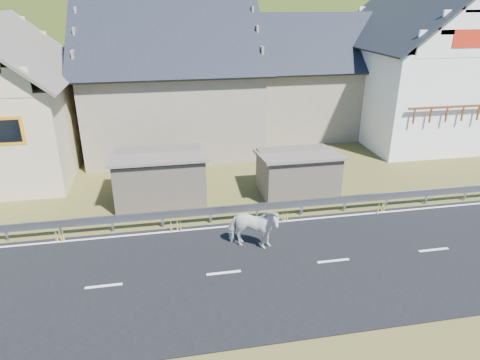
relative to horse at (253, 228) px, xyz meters
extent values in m
plane|color=#46481C|center=(-1.33, -1.42, -0.88)|extent=(160.00, 160.00, 0.00)
cube|color=black|center=(-1.33, -1.42, -0.86)|extent=(60.00, 7.00, 0.04)
cube|color=silver|center=(-1.33, -1.42, -0.84)|extent=(60.00, 6.60, 0.01)
cube|color=#93969B|center=(-1.33, 2.26, -0.30)|extent=(28.00, 0.08, 0.34)
cube|color=#93969B|center=(-9.33, 2.28, -0.53)|extent=(0.10, 0.06, 0.70)
cube|color=#93969B|center=(-7.33, 2.28, -0.53)|extent=(0.10, 0.06, 0.70)
cube|color=#93969B|center=(-5.33, 2.28, -0.53)|extent=(0.10, 0.06, 0.70)
cube|color=#93969B|center=(-3.33, 2.28, -0.53)|extent=(0.10, 0.06, 0.70)
cube|color=#93969B|center=(-1.33, 2.28, -0.53)|extent=(0.10, 0.06, 0.70)
cube|color=#93969B|center=(0.67, 2.28, -0.53)|extent=(0.10, 0.06, 0.70)
cube|color=#93969B|center=(2.67, 2.28, -0.53)|extent=(0.10, 0.06, 0.70)
cube|color=#93969B|center=(4.67, 2.28, -0.53)|extent=(0.10, 0.06, 0.70)
cube|color=#93969B|center=(6.67, 2.28, -0.53)|extent=(0.10, 0.06, 0.70)
cube|color=#93969B|center=(8.67, 2.28, -0.53)|extent=(0.10, 0.06, 0.70)
cube|color=#93969B|center=(10.67, 2.28, -0.53)|extent=(0.10, 0.06, 0.70)
cube|color=#695D4D|center=(-3.33, 5.08, 0.22)|extent=(4.30, 3.30, 2.40)
cube|color=#695D4D|center=(3.17, 4.58, 0.12)|extent=(3.80, 2.90, 2.20)
cube|color=beige|center=(-11.33, 10.58, 1.62)|extent=(7.00, 9.00, 5.00)
cube|color=orange|center=(-9.73, 6.08, 2.52)|extent=(1.30, 0.12, 1.30)
cube|color=gray|center=(-2.33, 13.58, 1.62)|extent=(10.00, 9.00, 5.00)
cube|color=gray|center=(7.67, 15.58, 1.42)|extent=(9.00, 8.00, 4.60)
cube|color=white|center=(13.67, 12.58, 2.12)|extent=(8.00, 10.00, 6.00)
cube|color=red|center=(13.67, 7.55, 5.92)|extent=(2.60, 0.06, 0.90)
cube|color=brown|center=(13.67, 7.33, 2.32)|extent=(6.80, 0.12, 0.12)
ellipsoid|color=#2A3D15|center=(3.67, 178.58, -20.88)|extent=(440.00, 280.00, 260.00)
imported|color=silver|center=(0.00, 0.00, 0.00)|extent=(1.59, 2.19, 1.68)
camera|label=1|loc=(-3.04, -13.63, 7.88)|focal=32.00mm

